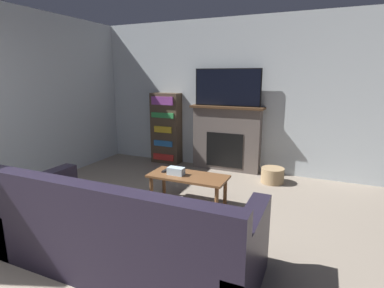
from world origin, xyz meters
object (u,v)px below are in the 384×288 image
Objects in this scene: tv at (227,87)px; coffee_table at (188,180)px; fireplace at (226,138)px; bookshelf at (166,128)px; couch at (125,236)px; storage_basket at (272,175)px.

tv is 1.14× the size of coffee_table.
coffee_table is at bearing -89.56° from fireplace.
bookshelf is at bearing -179.88° from tv.
tv reaches higher than coffee_table.
coffee_table is 0.76× the size of bookshelf.
couch is (0.03, -3.16, -0.29)m from fireplace.
couch is at bearing -107.52° from storage_basket.
coffee_table is 2.14m from bookshelf.
couch is 1.43m from coffee_table.
tv is 2.06m from coffee_table.
fireplace is 1.75m from coffee_table.
couch is 1.72× the size of bookshelf.
tv is 1.48m from bookshelf.
bookshelf is at bearing 112.03° from couch.
tv is 0.86× the size of bookshelf.
couch reaches higher than storage_basket.
bookshelf reaches higher than fireplace.
coffee_table is at bearing -53.83° from bookshelf.
tv is 0.50× the size of couch.
fireplace reaches higher than couch.
bookshelf is (-1.25, 1.71, 0.33)m from coffee_table.
storage_basket is at bearing -21.23° from tv.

